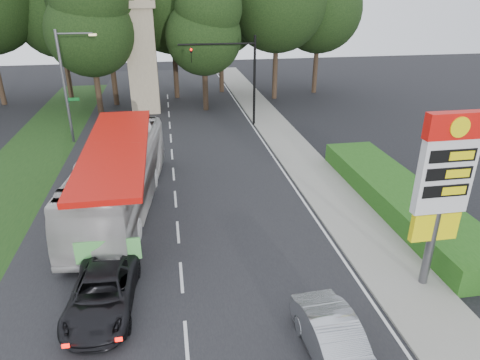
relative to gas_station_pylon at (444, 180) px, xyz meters
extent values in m
plane|color=black|center=(-9.20, -1.99, -4.45)|extent=(120.00, 120.00, 0.00)
cube|color=black|center=(-9.20, 10.01, -4.44)|extent=(14.00, 80.00, 0.02)
cube|color=gray|center=(-0.70, 10.01, -4.39)|extent=(3.00, 80.00, 0.12)
cube|color=#193814|center=(-18.70, 16.01, -4.44)|extent=(5.00, 50.00, 0.02)
cube|color=#205115|center=(2.30, 6.01, -3.85)|extent=(3.00, 14.00, 1.20)
cylinder|color=#59595E|center=(0.00, 0.01, -2.85)|extent=(0.32, 0.32, 3.20)
cube|color=yellow|center=(0.00, 0.01, -1.85)|extent=(1.80, 0.25, 1.10)
cube|color=silver|center=(0.00, 0.01, 0.15)|extent=(2.00, 0.35, 2.80)
cube|color=red|center=(0.00, 0.01, 1.95)|extent=(2.10, 0.40, 0.90)
cylinder|color=yellow|center=(0.00, -0.21, 1.95)|extent=(0.70, 0.05, 0.70)
cube|color=black|center=(0.00, -0.18, 0.95)|extent=(1.70, 0.04, 0.45)
cube|color=black|center=(0.00, -0.18, 0.30)|extent=(1.70, 0.04, 0.45)
cube|color=black|center=(0.00, -0.18, -0.35)|extent=(1.70, 0.04, 0.45)
cylinder|color=black|center=(-2.20, 22.01, -0.85)|extent=(0.20, 0.20, 7.20)
cylinder|color=black|center=(-5.20, 22.01, 2.15)|extent=(6.00, 0.14, 0.14)
imported|color=black|center=(-7.20, 22.01, 1.90)|extent=(0.18, 0.22, 1.10)
sphere|color=#FF0C05|center=(-7.20, 21.86, 1.80)|extent=(0.18, 0.18, 0.18)
cylinder|color=#59595E|center=(-16.40, 20.01, -0.45)|extent=(0.20, 0.20, 8.00)
cylinder|color=#59595E|center=(-15.20, 20.01, 3.25)|extent=(2.40, 0.12, 0.12)
cube|color=#FFE599|center=(-14.00, 20.01, 3.15)|extent=(0.50, 0.22, 0.14)
cube|color=#0C591E|center=(-15.95, 20.01, -1.25)|extent=(0.85, 0.04, 0.22)
cube|color=#0C591E|center=(-16.40, 20.46, -1.55)|extent=(0.04, 0.85, 0.22)
cube|color=gray|center=(-11.20, 28.01, 0.05)|extent=(2.50, 2.50, 9.00)
cube|color=gray|center=(-11.20, 28.01, 4.85)|extent=(3.00, 3.00, 0.60)
cylinder|color=#2D2116|center=(-19.20, 35.01, -1.75)|extent=(0.50, 0.50, 5.40)
sphere|color=black|center=(-19.20, 35.01, 3.80)|extent=(8.40, 8.40, 8.40)
cylinder|color=#2D2116|center=(-14.20, 31.01, -1.21)|extent=(0.50, 0.50, 6.48)
cylinder|color=#2D2116|center=(-8.20, 33.01, -1.48)|extent=(0.50, 0.50, 5.94)
sphere|color=black|center=(-8.20, 33.01, 4.63)|extent=(9.24, 9.24, 9.24)
cylinder|color=#2D2116|center=(-3.20, 35.01, -1.84)|extent=(0.50, 0.50, 5.22)
sphere|color=black|center=(-3.20, 35.01, 3.53)|extent=(8.12, 8.12, 8.12)
cylinder|color=#2D2116|center=(1.80, 31.01, -1.39)|extent=(0.50, 0.50, 6.12)
sphere|color=black|center=(1.80, 31.01, 4.90)|extent=(9.52, 9.52, 9.52)
cylinder|color=#2D2116|center=(6.80, 33.01, -1.66)|extent=(0.50, 0.50, 5.58)
sphere|color=black|center=(6.80, 33.01, 4.08)|extent=(8.68, 8.68, 8.68)
cylinder|color=#2D2116|center=(-15.20, 27.01, -2.11)|extent=(0.50, 0.50, 4.68)
sphere|color=black|center=(-15.20, 27.01, 2.70)|extent=(7.28, 7.28, 7.28)
cylinder|color=#2D2116|center=(-5.70, 27.51, -2.29)|extent=(0.50, 0.50, 4.32)
sphere|color=black|center=(-5.70, 27.51, 2.15)|extent=(6.72, 6.72, 6.72)
sphere|color=black|center=(-5.70, 27.51, 4.55)|extent=(5.76, 5.76, 5.76)
imported|color=silver|center=(-11.92, 8.61, -2.71)|extent=(4.43, 12.76, 3.48)
imported|color=#A3A5AA|center=(-4.76, -2.95, -3.75)|extent=(1.70, 4.32, 1.40)
imported|color=black|center=(-12.00, 0.71, -3.78)|extent=(2.49, 4.91, 1.33)
camera|label=1|loc=(-9.27, -12.09, 6.04)|focal=32.00mm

